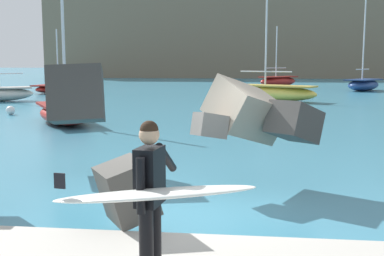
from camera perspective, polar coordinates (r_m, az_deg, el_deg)
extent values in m
plane|color=teal|center=(8.65, -0.49, -9.68)|extent=(400.00, 400.00, 0.00)
cube|color=#605B56|center=(9.41, 2.10, 0.30)|extent=(0.80, 0.80, 0.59)
cube|color=#3D3A38|center=(9.79, 11.99, 0.68)|extent=(1.27, 1.30, 0.92)
cube|color=gray|center=(10.05, 6.28, 2.14)|extent=(1.90, 1.76, 1.52)
cube|color=#4C4944|center=(7.25, -7.72, -7.33)|extent=(1.14, 1.13, 0.98)
cube|color=#3D3A38|center=(11.77, -13.48, 3.81)|extent=(1.61, 1.67, 1.52)
cylinder|color=black|center=(5.32, -4.45, -13.28)|extent=(0.15, 0.15, 0.90)
cylinder|color=black|center=(5.11, -5.41, -14.19)|extent=(0.15, 0.15, 0.90)
cube|color=black|center=(4.99, -5.02, -5.68)|extent=(0.28, 0.41, 0.60)
sphere|color=tan|center=(4.90, -5.08, -0.79)|extent=(0.21, 0.21, 0.21)
sphere|color=black|center=(4.90, -5.09, -0.21)|extent=(0.19, 0.19, 0.19)
cylinder|color=black|center=(5.29, -3.08, -3.54)|extent=(0.17, 0.53, 0.41)
cylinder|color=black|center=(4.77, -6.08, -6.82)|extent=(0.09, 0.09, 0.56)
ellipsoid|color=white|center=(4.69, -5.25, -7.83)|extent=(2.12, 0.69, 0.37)
cube|color=black|center=(5.08, -15.38, -6.04)|extent=(0.12, 0.04, 0.16)
ellipsoid|color=maroon|center=(52.31, 10.15, 5.43)|extent=(4.74, 4.51, 1.06)
cube|color=maroon|center=(52.29, 10.16, 5.97)|extent=(4.36, 4.15, 0.10)
cylinder|color=silver|center=(52.01, 9.95, 8.89)|extent=(0.12, 0.12, 5.22)
cylinder|color=silver|center=(52.01, 9.90, 7.00)|extent=(2.25, 2.05, 0.08)
ellipsoid|color=maroon|center=(43.10, -15.78, 4.55)|extent=(2.39, 6.20, 0.71)
cube|color=maroon|center=(43.08, -15.79, 4.97)|extent=(2.20, 5.71, 0.10)
cylinder|color=silver|center=(43.45, -15.63, 8.12)|extent=(0.12, 0.12, 4.66)
cylinder|color=silver|center=(43.46, -15.56, 6.24)|extent=(0.43, 3.62, 0.08)
ellipsoid|color=navy|center=(46.31, 19.60, 4.80)|extent=(4.43, 5.10, 1.05)
cube|color=navy|center=(46.30, 19.63, 5.40)|extent=(4.07, 4.69, 0.10)
cylinder|color=silver|center=(45.98, 19.67, 9.87)|extent=(0.12, 0.12, 7.12)
cylinder|color=silver|center=(45.94, 19.51, 6.56)|extent=(1.69, 2.39, 0.08)
ellipsoid|color=maroon|center=(21.21, -14.85, 1.59)|extent=(4.12, 5.03, 0.79)
cube|color=maroon|center=(21.17, -14.88, 2.54)|extent=(3.79, 4.63, 0.10)
cylinder|color=silver|center=(20.76, -14.96, 9.83)|extent=(0.12, 0.12, 5.27)
cylinder|color=silver|center=(20.76, -14.79, 5.04)|extent=(1.59, 2.46, 0.08)
ellipsoid|color=#EAC64C|center=(32.72, 9.37, 4.09)|extent=(6.43, 4.62, 1.06)
cube|color=#AF9539|center=(32.69, 9.39, 4.94)|extent=(5.92, 4.25, 0.10)
cylinder|color=silver|center=(32.90, 8.76, 10.80)|extent=(0.12, 0.12, 6.61)
cylinder|color=silver|center=(32.86, 8.68, 6.61)|extent=(3.37, 1.85, 0.08)
sphere|color=silver|center=(25.51, -20.66, 1.97)|extent=(0.44, 0.44, 0.44)
cube|color=#756651|center=(94.76, 18.95, 10.81)|extent=(106.56, 30.97, 16.43)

